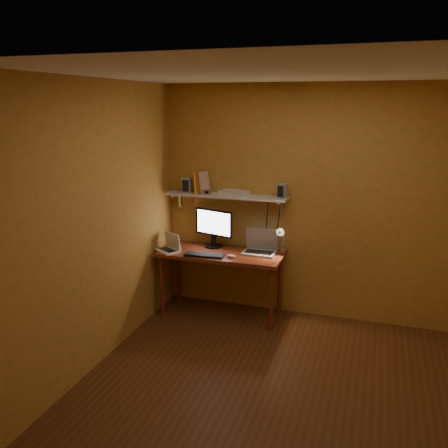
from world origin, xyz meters
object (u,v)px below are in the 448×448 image
(monitor, at_px, (214,226))
(router, at_px, (234,193))
(shelf_camera, at_px, (207,192))
(desk, at_px, (221,259))
(speaker_right, at_px, (282,191))
(speaker_left, at_px, (187,185))
(wall_shelf, at_px, (227,196))
(mouse, at_px, (231,256))
(laptop, at_px, (260,247))
(keyboard, at_px, (204,255))
(desk_lamp, at_px, (282,236))
(netbook, at_px, (170,246))

(monitor, xyz_separation_m, router, (0.24, 0.03, 0.40))
(shelf_camera, height_order, router, shelf_camera)
(desk, height_order, shelf_camera, shelf_camera)
(speaker_right, bearing_deg, speaker_left, -162.37)
(wall_shelf, height_order, mouse, wall_shelf)
(laptop, height_order, speaker_left, speaker_left)
(router, bearing_deg, desk, -114.31)
(keyboard, xyz_separation_m, speaker_left, (-0.35, 0.37, 0.70))
(wall_shelf, height_order, desk_lamp, wall_shelf)
(keyboard, height_order, speaker_right, speaker_right)
(keyboard, height_order, shelf_camera, shelf_camera)
(keyboard, relative_size, speaker_left, 2.45)
(netbook, bearing_deg, keyboard, 24.95)
(netbook, height_order, speaker_right, speaker_right)
(desk_lamp, bearing_deg, router, 172.57)
(speaker_right, distance_m, shelf_camera, 0.86)
(laptop, bearing_deg, speaker_left, 176.91)
(desk, relative_size, shelf_camera, 13.94)
(mouse, xyz_separation_m, desk_lamp, (0.49, 0.27, 0.19))
(monitor, bearing_deg, wall_shelf, 25.49)
(laptop, xyz_separation_m, speaker_right, (0.22, 0.08, 0.63))
(speaker_right, distance_m, router, 0.55)
(laptop, xyz_separation_m, router, (-0.33, 0.08, 0.58))
(wall_shelf, relative_size, desk_lamp, 3.73)
(netbook, relative_size, keyboard, 0.77)
(router, bearing_deg, wall_shelf, -175.98)
(shelf_camera, bearing_deg, speaker_right, 4.59)
(netbook, bearing_deg, monitor, 67.75)
(laptop, xyz_separation_m, shelf_camera, (-0.64, 0.01, 0.58))
(monitor, distance_m, shelf_camera, 0.41)
(desk, relative_size, laptop, 3.84)
(keyboard, bearing_deg, mouse, 2.56)
(monitor, height_order, mouse, monitor)
(wall_shelf, bearing_deg, desk, -90.00)
(netbook, distance_m, shelf_camera, 0.75)
(speaker_left, distance_m, router, 0.57)
(desk, distance_m, desk_lamp, 0.73)
(monitor, xyz_separation_m, netbook, (-0.42, -0.31, -0.19))
(desk, height_order, monitor, monitor)
(desk, height_order, mouse, mouse)
(mouse, distance_m, speaker_right, 0.90)
(laptop, distance_m, mouse, 0.37)
(wall_shelf, bearing_deg, netbook, -149.89)
(desk, xyz_separation_m, speaker_right, (0.64, 0.20, 0.79))
(desk, xyz_separation_m, keyboard, (-0.13, -0.19, 0.10))
(laptop, height_order, mouse, laptop)
(monitor, xyz_separation_m, speaker_left, (-0.33, 0.01, 0.46))
(netbook, relative_size, speaker_right, 2.08)
(mouse, distance_m, shelf_camera, 0.79)
(monitor, relative_size, router, 1.57)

